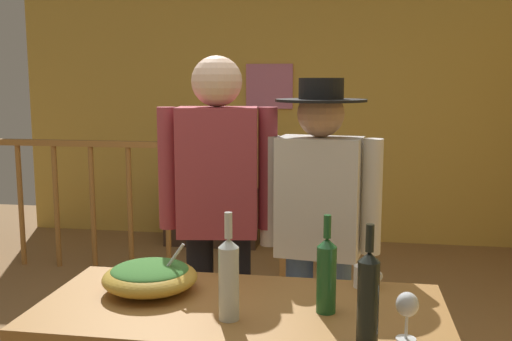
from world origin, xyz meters
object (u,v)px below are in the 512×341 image
object	(u,v)px
stair_railing	(174,194)
tv_console	(213,217)
serving_table	(241,327)
wine_bottle_dark	(368,296)
person_standing_left	(218,204)
person_standing_right	(319,220)
wine_bottle_clear	(229,277)
framed_picture	(269,86)
wine_bottle_green	(326,273)
flat_screen_tv	(212,164)
wine_glass	(407,307)
salad_bowl	(150,276)
mug_white	(364,276)

from	to	relation	value
stair_railing	tv_console	size ratio (longest dim) A/B	3.02
serving_table	wine_bottle_dark	bearing A→B (deg)	-29.79
person_standing_left	person_standing_right	xyz separation A→B (m)	(0.48, -0.00, -0.06)
wine_bottle_dark	wine_bottle_clear	size ratio (longest dim) A/B	1.02
framed_picture	stair_railing	bearing A→B (deg)	-116.56
framed_picture	wine_bottle_green	xyz separation A→B (m)	(0.74, -3.81, -0.61)
stair_railing	wine_bottle_dark	world-z (taller)	wine_bottle_dark
serving_table	wine_bottle_dark	xyz separation A→B (m)	(0.44, -0.25, 0.24)
framed_picture	flat_screen_tv	size ratio (longest dim) A/B	0.74
tv_console	flat_screen_tv	size ratio (longest dim) A/B	1.45
tv_console	wine_glass	world-z (taller)	wine_glass
salad_bowl	wine_bottle_clear	xyz separation A→B (m)	(0.35, -0.21, 0.09)
wine_bottle_green	mug_white	xyz separation A→B (m)	(0.14, 0.28, -0.10)
wine_bottle_dark	mug_white	size ratio (longest dim) A/B	3.35
mug_white	wine_bottle_green	bearing A→B (deg)	-115.90
tv_console	person_standing_left	distance (m)	3.00
wine_bottle_green	person_standing_right	bearing A→B (deg)	95.44
wine_bottle_dark	flat_screen_tv	bearing A→B (deg)	110.40
framed_picture	person_standing_right	world-z (taller)	framed_picture
framed_picture	wine_glass	world-z (taller)	framed_picture
wine_bottle_green	framed_picture	bearing A→B (deg)	101.00
serving_table	mug_white	xyz separation A→B (m)	(0.44, 0.27, 0.12)
mug_white	tv_console	bearing A→B (deg)	113.15
wine_bottle_dark	person_standing_left	distance (m)	1.16
framed_picture	tv_console	xyz separation A→B (m)	(-0.51, -0.29, -1.27)
wine_glass	wine_bottle_dark	xyz separation A→B (m)	(-0.12, -0.05, 0.05)
framed_picture	serving_table	bearing A→B (deg)	-83.46
serving_table	mug_white	distance (m)	0.53
stair_railing	person_standing_left	xyz separation A→B (m)	(0.81, -1.89, 0.33)
serving_table	framed_picture	bearing A→B (deg)	96.54
wine_bottle_green	mug_white	world-z (taller)	wine_bottle_green
wine_bottle_green	mug_white	distance (m)	0.32
wine_bottle_dark	framed_picture	bearing A→B (deg)	102.22
flat_screen_tv	person_standing_left	distance (m)	2.89
flat_screen_tv	wine_bottle_green	world-z (taller)	wine_bottle_green
wine_bottle_dark	wine_bottle_green	xyz separation A→B (m)	(-0.14, 0.24, -0.01)
flat_screen_tv	wine_glass	size ratio (longest dim) A/B	4.01
flat_screen_tv	salad_bowl	xyz separation A→B (m)	(0.58, -3.39, 0.06)
flat_screen_tv	wine_glass	bearing A→B (deg)	-67.70
wine_bottle_clear	person_standing_left	bearing A→B (deg)	105.39
stair_railing	wine_bottle_clear	size ratio (longest dim) A/B	7.33
salad_bowl	wine_bottle_dark	xyz separation A→B (m)	(0.81, -0.34, 0.09)
wine_bottle_dark	mug_white	bearing A→B (deg)	90.06
wine_bottle_clear	salad_bowl	bearing A→B (deg)	148.96
mug_white	person_standing_left	world-z (taller)	person_standing_left
wine_bottle_green	wine_glass	bearing A→B (deg)	-36.09
tv_console	wine_glass	bearing A→B (deg)	-67.87
person_standing_left	tv_console	bearing A→B (deg)	-84.22
tv_console	salad_bowl	xyz separation A→B (m)	(0.58, -3.42, 0.58)
wine_glass	wine_bottle_green	xyz separation A→B (m)	(-0.26, 0.19, 0.03)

